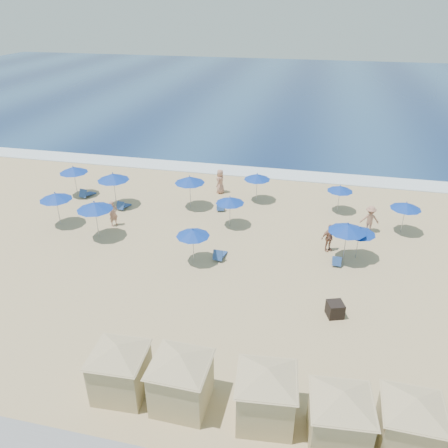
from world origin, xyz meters
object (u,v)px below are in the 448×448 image
at_px(umbrella_3, 94,206).
at_px(beachgoer_3, 220,181).
at_px(trash_bin, 335,309).
at_px(umbrella_1, 55,196).
at_px(umbrella_8, 348,228).
at_px(beachgoer_2, 370,219).
at_px(beachgoer_0, 113,213).
at_px(umbrella_7, 257,177).
at_px(beachgoer_1, 329,238).
at_px(umbrella_11, 360,231).
at_px(umbrella_4, 190,180).
at_px(umbrella_10, 406,206).
at_px(cabana_1, 181,373).
at_px(umbrella_5, 230,200).
at_px(umbrella_2, 113,177).
at_px(cabana_3, 341,411).
at_px(umbrella_9, 340,188).
at_px(umbrella_0, 73,170).
at_px(cabana_2, 267,387).
at_px(cabana_0, 119,363).
at_px(umbrella_6, 193,233).
at_px(cabana_4, 412,417).

distance_m(umbrella_3, beachgoer_3, 10.56).
xyz_separation_m(trash_bin, umbrella_1, (-17.98, 5.62, 1.70)).
xyz_separation_m(umbrella_3, umbrella_8, (15.13, 0.63, -0.07)).
bearing_deg(beachgoer_2, beachgoer_0, 4.92).
distance_m(umbrella_7, beachgoer_1, 8.28).
height_order(umbrella_11, beachgoer_2, umbrella_11).
height_order(umbrella_7, beachgoer_2, umbrella_7).
distance_m(trash_bin, beachgoer_0, 15.73).
distance_m(umbrella_4, umbrella_10, 14.46).
bearing_deg(cabana_1, umbrella_5, 95.04).
distance_m(umbrella_1, umbrella_2, 4.33).
xyz_separation_m(umbrella_5, beachgoer_2, (8.97, 1.16, -0.95)).
bearing_deg(cabana_3, umbrella_9, 89.61).
relative_size(umbrella_2, umbrella_8, 1.06).
xyz_separation_m(umbrella_1, umbrella_5, (11.13, 2.39, -0.21)).
distance_m(umbrella_0, umbrella_1, 4.92).
relative_size(umbrella_5, umbrella_10, 0.98).
height_order(cabana_3, umbrella_5, cabana_3).
distance_m(cabana_2, umbrella_11, 12.61).
height_order(cabana_0, cabana_3, cabana_3).
height_order(trash_bin, umbrella_8, umbrella_8).
bearing_deg(umbrella_6, umbrella_1, 166.27).
bearing_deg(umbrella_6, cabana_1, -76.20).
distance_m(umbrella_0, umbrella_11, 21.13).
bearing_deg(beachgoer_0, cabana_1, -115.08).
relative_size(trash_bin, umbrella_8, 0.30).
height_order(cabana_0, umbrella_10, cabana_0).
xyz_separation_m(cabana_2, umbrella_5, (-4.40, 14.45, 0.32)).
bearing_deg(umbrella_10, cabana_0, -127.32).
distance_m(trash_bin, beachgoer_1, 6.19).
bearing_deg(umbrella_10, umbrella_7, 163.99).
relative_size(umbrella_2, beachgoer_0, 1.46).
bearing_deg(cabana_2, cabana_0, -179.93).
bearing_deg(umbrella_9, umbrella_0, -175.62).
relative_size(cabana_2, beachgoer_0, 2.41).
distance_m(cabana_3, beachgoer_2, 16.15).
relative_size(umbrella_5, umbrella_6, 0.98).
bearing_deg(cabana_4, umbrella_4, 126.89).
relative_size(cabana_1, umbrella_10, 1.95).
xyz_separation_m(umbrella_3, beachgoer_3, (5.91, 8.65, -1.24)).
distance_m(umbrella_11, beachgoer_0, 15.63).
bearing_deg(beachgoer_3, umbrella_9, 93.17).
xyz_separation_m(umbrella_2, umbrella_9, (15.82, 2.58, -0.48)).
relative_size(umbrella_3, umbrella_6, 1.16).
bearing_deg(trash_bin, umbrella_5, 111.09).
distance_m(umbrella_6, umbrella_8, 8.67).
relative_size(umbrella_4, beachgoer_0, 1.39).
bearing_deg(umbrella_4, umbrella_11, -21.86).
bearing_deg(umbrella_2, umbrella_6, -38.38).
relative_size(trash_bin, cabana_2, 0.17).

